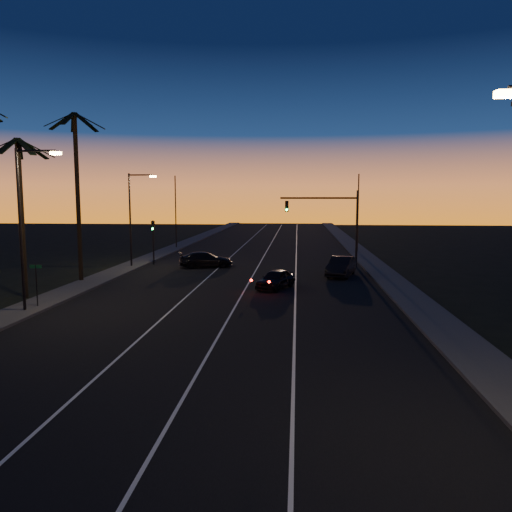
# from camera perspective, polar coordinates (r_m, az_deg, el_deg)

# --- Properties ---
(road) EXTENTS (20.00, 170.00, 0.01)m
(road) POSITION_cam_1_polar(r_m,az_deg,el_deg) (36.83, -1.70, -3.23)
(road) COLOR black
(road) RESTS_ON ground
(sidewalk_left) EXTENTS (2.40, 170.00, 0.16)m
(sidewalk_left) POSITION_cam_1_polar(r_m,az_deg,el_deg) (39.65, -18.01, -2.74)
(sidewalk_left) COLOR #353532
(sidewalk_left) RESTS_ON ground
(sidewalk_right) EXTENTS (2.40, 170.00, 0.16)m
(sidewalk_right) POSITION_cam_1_polar(r_m,az_deg,el_deg) (37.28, 15.70, -3.25)
(sidewalk_right) COLOR #353532
(sidewalk_right) RESTS_ON ground
(lane_stripe_left) EXTENTS (0.12, 160.00, 0.01)m
(lane_stripe_left) POSITION_cam_1_polar(r_m,az_deg,el_deg) (37.28, -6.29, -3.13)
(lane_stripe_left) COLOR silver
(lane_stripe_left) RESTS_ON road
(lane_stripe_mid) EXTENTS (0.12, 160.00, 0.01)m
(lane_stripe_mid) POSITION_cam_1_polar(r_m,az_deg,el_deg) (36.78, -0.92, -3.23)
(lane_stripe_mid) COLOR silver
(lane_stripe_mid) RESTS_ON road
(lane_stripe_right) EXTENTS (0.12, 160.00, 0.01)m
(lane_stripe_right) POSITION_cam_1_polar(r_m,az_deg,el_deg) (36.60, 4.55, -3.30)
(lane_stripe_right) COLOR silver
(lane_stripe_right) RESTS_ON road
(palm_mid) EXTENTS (4.25, 4.16, 10.03)m
(palm_mid) POSITION_cam_1_polar(r_m,az_deg,el_deg) (34.66, -25.31, 5.88)
(palm_mid) COLOR black
(palm_mid) RESTS_ON ground
(palm_far) EXTENTS (4.25, 4.16, 12.53)m
(palm_far) POSITION_cam_1_polar(r_m,az_deg,el_deg) (39.57, -19.77, 8.13)
(palm_far) COLOR black
(palm_far) RESTS_ON ground
(streetlight_left_near) EXTENTS (2.55, 0.26, 9.00)m
(streetlight_left_near) POSITION_cam_1_polar(r_m,az_deg,el_deg) (29.96, -24.89, 4.08)
(streetlight_left_near) COLOR black
(streetlight_left_near) RESTS_ON ground
(streetlight_left_far) EXTENTS (2.55, 0.26, 8.50)m
(streetlight_left_far) POSITION_cam_1_polar(r_m,az_deg,el_deg) (46.47, -13.84, 4.92)
(streetlight_left_far) COLOR black
(streetlight_left_far) RESTS_ON ground
(street_sign) EXTENTS (0.70, 0.06, 2.60)m
(street_sign) POSITION_cam_1_polar(r_m,az_deg,el_deg) (31.23, -23.81, -2.55)
(street_sign) COLOR black
(street_sign) RESTS_ON ground
(signal_mast) EXTENTS (7.10, 0.41, 7.00)m
(signal_mast) POSITION_cam_1_polar(r_m,az_deg,el_deg) (46.16, 8.56, 4.69)
(signal_mast) COLOR black
(signal_mast) RESTS_ON ground
(signal_post) EXTENTS (0.28, 0.37, 4.20)m
(signal_post) POSITION_cam_1_polar(r_m,az_deg,el_deg) (48.11, -11.68, 2.45)
(signal_post) COLOR black
(signal_post) RESTS_ON ground
(far_pole_left) EXTENTS (0.14, 0.14, 9.00)m
(far_pole_left) POSITION_cam_1_polar(r_m,az_deg,el_deg) (62.90, -9.17, 4.96)
(far_pole_left) COLOR black
(far_pole_left) RESTS_ON ground
(far_pole_right) EXTENTS (0.14, 0.14, 9.00)m
(far_pole_right) POSITION_cam_1_polar(r_m,az_deg,el_deg) (58.48, 11.58, 4.77)
(far_pole_right) COLOR black
(far_pole_right) RESTS_ON ground
(lead_car) EXTENTS (3.15, 4.61, 1.34)m
(lead_car) POSITION_cam_1_polar(r_m,az_deg,el_deg) (34.95, 2.27, -2.66)
(lead_car) COLOR black
(lead_car) RESTS_ON road
(right_car) EXTENTS (2.90, 5.04, 1.57)m
(right_car) POSITION_cam_1_polar(r_m,az_deg,el_deg) (40.99, 9.70, -1.19)
(right_car) COLOR black
(right_car) RESTS_ON road
(cross_car) EXTENTS (5.21, 3.20, 1.41)m
(cross_car) POSITION_cam_1_polar(r_m,az_deg,el_deg) (45.69, -5.77, -0.41)
(cross_car) COLOR black
(cross_car) RESTS_ON road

